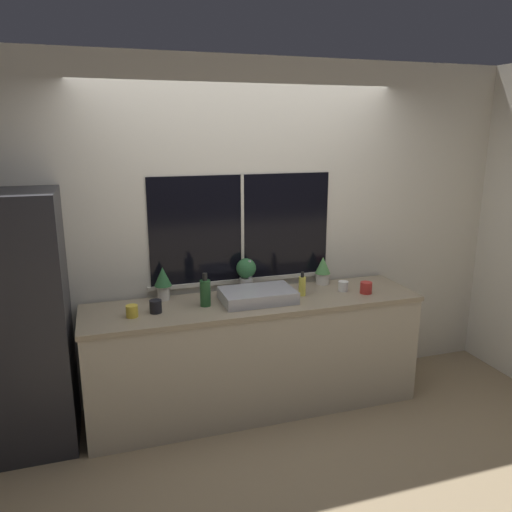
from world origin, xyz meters
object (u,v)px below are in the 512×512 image
at_px(sink, 257,295).
at_px(bottle_tall, 205,292).
at_px(refrigerator, 10,325).
at_px(potted_plant_left, 163,281).
at_px(mug_red, 366,288).
at_px(mug_white, 343,286).
at_px(mug_black, 156,306).
at_px(soap_bottle, 302,286).
at_px(mug_yellow, 132,311).
at_px(potted_plant_center, 246,272).
at_px(potted_plant_right, 323,270).

relative_size(sink, bottle_tall, 2.18).
distance_m(refrigerator, sink, 1.72).
xyz_separation_m(sink, potted_plant_left, (-0.68, 0.24, 0.10)).
xyz_separation_m(potted_plant_left, bottle_tall, (0.28, -0.23, -0.04)).
bearing_deg(potted_plant_left, mug_red, -12.02).
height_order(bottle_tall, mug_white, bottle_tall).
relative_size(refrigerator, mug_black, 19.33).
xyz_separation_m(soap_bottle, mug_yellow, (-1.31, -0.07, -0.04)).
xyz_separation_m(mug_yellow, mug_red, (1.81, -0.03, 0.00)).
xyz_separation_m(potted_plant_left, soap_bottle, (1.05, -0.23, -0.07)).
bearing_deg(sink, potted_plant_left, 160.29).
bearing_deg(sink, soap_bottle, 2.37).
distance_m(mug_white, mug_red, 0.18).
height_order(soap_bottle, mug_red, soap_bottle).
relative_size(refrigerator, mug_yellow, 21.13).
height_order(mug_black, mug_white, mug_black).
xyz_separation_m(soap_bottle, mug_white, (0.36, 0.00, -0.04)).
relative_size(refrigerator, potted_plant_left, 6.93).
bearing_deg(refrigerator, potted_plant_center, 6.75).
distance_m(bottle_tall, mug_yellow, 0.54).
height_order(refrigerator, mug_black, refrigerator).
relative_size(refrigerator, potted_plant_right, 7.62).
height_order(potted_plant_right, mug_red, potted_plant_right).
bearing_deg(mug_yellow, mug_red, -1.06).
bearing_deg(mug_black, soap_bottle, 1.84).
bearing_deg(mug_black, bottle_tall, 5.10).
distance_m(potted_plant_left, bottle_tall, 0.36).
relative_size(sink, mug_red, 5.88).
distance_m(potted_plant_left, mug_black, 0.30).
relative_size(potted_plant_right, mug_black, 2.54).
height_order(refrigerator, soap_bottle, refrigerator).
distance_m(potted_plant_center, mug_red, 0.97).
bearing_deg(mug_yellow, bottle_tall, 7.09).
distance_m(mug_black, mug_red, 1.65).
xyz_separation_m(refrigerator, sink, (1.72, -0.04, 0.05)).
xyz_separation_m(potted_plant_right, mug_white, (0.08, -0.22, -0.08)).
relative_size(sink, mug_black, 5.96).
bearing_deg(refrigerator, potted_plant_right, 4.84).
xyz_separation_m(potted_plant_center, mug_red, (0.90, -0.33, -0.11)).
distance_m(potted_plant_left, mug_white, 1.43).
bearing_deg(mug_yellow, soap_bottle, 3.08).
bearing_deg(mug_yellow, sink, 3.37).
xyz_separation_m(potted_plant_center, mug_white, (0.75, -0.22, -0.12)).
xyz_separation_m(sink, potted_plant_right, (0.65, 0.24, 0.08)).
bearing_deg(mug_yellow, potted_plant_center, 18.07).
bearing_deg(mug_white, sink, -178.52).
bearing_deg(potted_plant_right, bottle_tall, -167.62).
bearing_deg(mug_white, mug_yellow, -177.46).
bearing_deg(mug_white, potted_plant_left, 170.99).
relative_size(soap_bottle, mug_yellow, 2.28).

